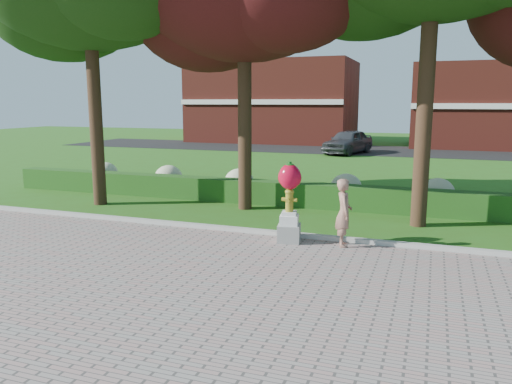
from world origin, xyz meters
TOP-DOWN VIEW (x-y plane):
  - ground at (0.00, 0.00)m, footprint 100.00×100.00m
  - walkway at (0.00, -4.00)m, footprint 40.00×14.00m
  - curb at (0.00, 3.00)m, footprint 40.00×0.18m
  - lawn_hedge at (0.00, 7.00)m, footprint 24.00×0.70m
  - hydrangea_row at (0.57, 8.00)m, footprint 20.10×1.10m
  - street at (0.00, 28.00)m, footprint 50.00×8.00m
  - building_left at (-10.00, 34.00)m, footprint 14.00×8.00m
  - building_right at (8.00, 34.00)m, footprint 12.00×8.00m
  - hydrant_sculpture at (0.52, 2.50)m, footprint 0.63×0.63m
  - woman at (1.85, 2.60)m, footprint 0.54×0.69m
  - parked_car at (-1.77, 25.00)m, footprint 3.20×5.16m

SIDE VIEW (x-z plane):
  - ground at x=0.00m, z-range 0.00..0.00m
  - street at x=0.00m, z-range 0.00..0.02m
  - walkway at x=0.00m, z-range 0.00..0.04m
  - curb at x=0.00m, z-range 0.00..0.15m
  - lawn_hedge at x=0.00m, z-range 0.00..0.80m
  - hydrangea_row at x=0.57m, z-range 0.06..1.04m
  - parked_car at x=-1.77m, z-range 0.02..1.66m
  - woman at x=1.85m, z-range 0.04..1.69m
  - hydrant_sculpture at x=0.52m, z-range 0.10..2.12m
  - building_right at x=8.00m, z-range 0.00..6.40m
  - building_left at x=-10.00m, z-range 0.00..7.00m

